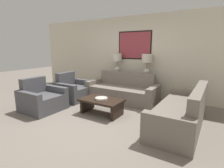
{
  "coord_description": "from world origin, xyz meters",
  "views": [
    {
      "loc": [
        2.47,
        -3.16,
        1.63
      ],
      "look_at": [
        0.03,
        0.82,
        0.65
      ],
      "focal_mm": 28.0,
      "sensor_mm": 36.0,
      "label": 1
    }
  ],
  "objects_px": {
    "console_table": "(131,85)",
    "couch_by_side": "(182,113)",
    "coffee_table": "(102,103)",
    "table_lamp_left": "(117,60)",
    "armchair_near_camera": "(42,100)",
    "armchair_near_back_wall": "(73,90)",
    "decorative_bowl": "(101,99)",
    "table_lamp_right": "(147,61)",
    "couch_by_back_wall": "(122,92)"
  },
  "relations": [
    {
      "from": "table_lamp_right",
      "to": "coffee_table",
      "type": "distance_m",
      "value": 2.12
    },
    {
      "from": "coffee_table",
      "to": "table_lamp_right",
      "type": "bearing_deg",
      "value": 76.39
    },
    {
      "from": "table_lamp_left",
      "to": "coffee_table",
      "type": "bearing_deg",
      "value": -71.36
    },
    {
      "from": "decorative_bowl",
      "to": "armchair_near_camera",
      "type": "distance_m",
      "value": 1.63
    },
    {
      "from": "console_table",
      "to": "decorative_bowl",
      "type": "bearing_deg",
      "value": -86.83
    },
    {
      "from": "decorative_bowl",
      "to": "couch_by_side",
      "type": "bearing_deg",
      "value": 10.41
    },
    {
      "from": "coffee_table",
      "to": "armchair_near_camera",
      "type": "height_order",
      "value": "armchair_near_camera"
    },
    {
      "from": "decorative_bowl",
      "to": "console_table",
      "type": "bearing_deg",
      "value": 93.17
    },
    {
      "from": "table_lamp_right",
      "to": "armchair_near_camera",
      "type": "distance_m",
      "value": 3.26
    },
    {
      "from": "decorative_bowl",
      "to": "coffee_table",
      "type": "bearing_deg",
      "value": 118.04
    },
    {
      "from": "couch_by_side",
      "to": "console_table",
      "type": "bearing_deg",
      "value": 141.07
    },
    {
      "from": "couch_by_back_wall",
      "to": "coffee_table",
      "type": "height_order",
      "value": "couch_by_back_wall"
    },
    {
      "from": "table_lamp_left",
      "to": "armchair_near_camera",
      "type": "bearing_deg",
      "value": -109.97
    },
    {
      "from": "console_table",
      "to": "table_lamp_left",
      "type": "height_order",
      "value": "table_lamp_left"
    },
    {
      "from": "console_table",
      "to": "coffee_table",
      "type": "height_order",
      "value": "console_table"
    },
    {
      "from": "table_lamp_left",
      "to": "armchair_near_camera",
      "type": "relative_size",
      "value": 0.7
    },
    {
      "from": "table_lamp_left",
      "to": "couch_by_back_wall",
      "type": "distance_m",
      "value": 1.22
    },
    {
      "from": "table_lamp_left",
      "to": "coffee_table",
      "type": "relative_size",
      "value": 0.65
    },
    {
      "from": "console_table",
      "to": "coffee_table",
      "type": "relative_size",
      "value": 1.49
    },
    {
      "from": "decorative_bowl",
      "to": "armchair_near_camera",
      "type": "xyz_separation_m",
      "value": [
        -1.52,
        -0.55,
        -0.12
      ]
    },
    {
      "from": "couch_by_back_wall",
      "to": "coffee_table",
      "type": "xyz_separation_m",
      "value": [
        0.09,
        -1.23,
        -0.02
      ]
    },
    {
      "from": "armchair_near_back_wall",
      "to": "decorative_bowl",
      "type": "bearing_deg",
      "value": -21.93
    },
    {
      "from": "table_lamp_right",
      "to": "armchair_near_back_wall",
      "type": "bearing_deg",
      "value": -147.09
    },
    {
      "from": "armchair_near_back_wall",
      "to": "table_lamp_right",
      "type": "bearing_deg",
      "value": 32.91
    },
    {
      "from": "coffee_table",
      "to": "armchair_near_back_wall",
      "type": "relative_size",
      "value": 1.07
    },
    {
      "from": "console_table",
      "to": "armchair_near_camera",
      "type": "distance_m",
      "value": 2.82
    },
    {
      "from": "coffee_table",
      "to": "armchair_near_camera",
      "type": "bearing_deg",
      "value": -158.84
    },
    {
      "from": "console_table",
      "to": "decorative_bowl",
      "type": "xyz_separation_m",
      "value": [
        0.1,
        -1.88,
        0.03
      ]
    },
    {
      "from": "table_lamp_left",
      "to": "armchair_near_camera",
      "type": "height_order",
      "value": "table_lamp_left"
    },
    {
      "from": "console_table",
      "to": "armchair_near_camera",
      "type": "xyz_separation_m",
      "value": [
        -1.42,
        -2.43,
        -0.1
      ]
    },
    {
      "from": "armchair_near_back_wall",
      "to": "couch_by_back_wall",
      "type": "bearing_deg",
      "value": 24.62
    },
    {
      "from": "console_table",
      "to": "couch_by_side",
      "type": "distance_m",
      "value": 2.46
    },
    {
      "from": "armchair_near_camera",
      "to": "couch_by_back_wall",
      "type": "bearing_deg",
      "value": 52.01
    },
    {
      "from": "console_table",
      "to": "couch_by_back_wall",
      "type": "xyz_separation_m",
      "value": [
        0.0,
        -0.61,
        -0.08
      ]
    },
    {
      "from": "console_table",
      "to": "coffee_table",
      "type": "bearing_deg",
      "value": -87.27
    },
    {
      "from": "console_table",
      "to": "armchair_near_back_wall",
      "type": "height_order",
      "value": "armchair_near_back_wall"
    },
    {
      "from": "armchair_near_back_wall",
      "to": "console_table",
      "type": "bearing_deg",
      "value": 41.71
    },
    {
      "from": "table_lamp_left",
      "to": "table_lamp_right",
      "type": "bearing_deg",
      "value": 0.0
    },
    {
      "from": "table_lamp_left",
      "to": "couch_by_back_wall",
      "type": "height_order",
      "value": "table_lamp_left"
    },
    {
      "from": "couch_by_side",
      "to": "coffee_table",
      "type": "relative_size",
      "value": 2.12
    },
    {
      "from": "table_lamp_left",
      "to": "decorative_bowl",
      "type": "bearing_deg",
      "value": -71.2
    },
    {
      "from": "console_table",
      "to": "table_lamp_right",
      "type": "relative_size",
      "value": 2.28
    },
    {
      "from": "table_lamp_left",
      "to": "coffee_table",
      "type": "xyz_separation_m",
      "value": [
        0.62,
        -1.85,
        -0.93
      ]
    },
    {
      "from": "couch_by_side",
      "to": "decorative_bowl",
      "type": "bearing_deg",
      "value": -169.59
    },
    {
      "from": "table_lamp_right",
      "to": "couch_by_side",
      "type": "bearing_deg",
      "value": -48.28
    },
    {
      "from": "table_lamp_right",
      "to": "console_table",
      "type": "bearing_deg",
      "value": 180.0
    },
    {
      "from": "table_lamp_right",
      "to": "decorative_bowl",
      "type": "xyz_separation_m",
      "value": [
        -0.43,
        -1.88,
        -0.8
      ]
    },
    {
      "from": "table_lamp_left",
      "to": "decorative_bowl",
      "type": "distance_m",
      "value": 2.14
    },
    {
      "from": "couch_by_side",
      "to": "armchair_near_back_wall",
      "type": "height_order",
      "value": "couch_by_side"
    },
    {
      "from": "table_lamp_right",
      "to": "couch_by_back_wall",
      "type": "distance_m",
      "value": 1.22
    }
  ]
}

